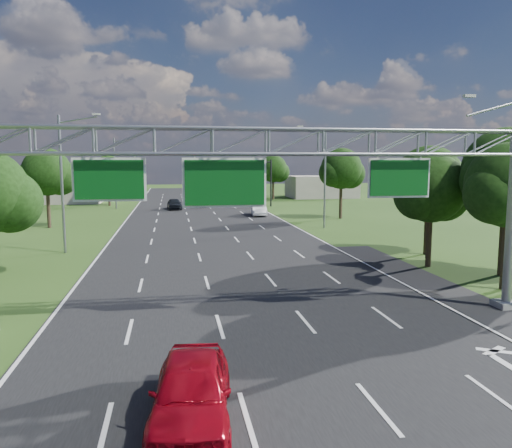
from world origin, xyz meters
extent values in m
plane|color=#274615|center=(0.00, 30.00, 0.00)|extent=(220.00, 220.00, 0.00)
cube|color=black|center=(0.00, 30.00, 0.00)|extent=(18.00, 180.00, 0.02)
cube|color=black|center=(10.20, 14.00, 0.00)|extent=(3.00, 30.00, 0.02)
cube|color=gray|center=(11.50, 12.00, 0.15)|extent=(1.00, 1.00, 0.30)
cylinder|color=gray|center=(11.50, 12.00, 4.00)|extent=(0.44, 0.44, 8.00)
cylinder|color=gray|center=(10.30, 12.00, 9.00)|extent=(2.54, 0.12, 0.79)
cube|color=beige|center=(9.10, 12.00, 9.50)|extent=(0.50, 0.22, 0.12)
cube|color=white|center=(-6.00, 11.98, 6.00)|extent=(2.80, 0.05, 1.70)
cube|color=#084613|center=(-6.00, 11.92, 6.00)|extent=(2.62, 0.05, 1.52)
cube|color=white|center=(-1.50, 11.98, 5.85)|extent=(3.40, 0.05, 2.00)
cube|color=#084613|center=(-1.50, 11.92, 5.85)|extent=(3.22, 0.05, 1.82)
cube|color=white|center=(6.00, 11.98, 6.00)|extent=(2.80, 0.05, 1.70)
cube|color=#084613|center=(6.00, 11.92, 6.00)|extent=(2.62, 0.05, 1.52)
cylinder|color=black|center=(11.00, 65.00, 3.50)|extent=(0.24, 0.24, 7.00)
cylinder|color=black|center=(5.00, 65.00, 6.60)|extent=(12.00, 0.18, 0.18)
imported|color=black|center=(-1.00, 65.00, 6.05)|extent=(0.18, 0.22, 1.10)
imported|color=black|center=(4.00, 65.00, 6.05)|extent=(0.18, 0.22, 1.10)
imported|color=black|center=(9.00, 65.00, 6.05)|extent=(0.18, 0.22, 1.10)
cylinder|color=gray|center=(-11.50, 30.00, 5.00)|extent=(0.20, 0.20, 10.00)
cylinder|color=gray|center=(-10.20, 30.00, 9.70)|extent=(2.78, 0.12, 0.60)
cube|color=beige|center=(-8.90, 30.00, 10.10)|extent=(0.55, 0.22, 0.12)
cylinder|color=gray|center=(-11.50, 65.00, 5.00)|extent=(0.20, 0.20, 10.00)
cylinder|color=gray|center=(-10.20, 65.00, 9.70)|extent=(2.78, 0.12, 0.60)
cube|color=beige|center=(-8.90, 65.00, 10.10)|extent=(0.55, 0.22, 0.12)
cylinder|color=gray|center=(11.50, 40.00, 5.00)|extent=(0.20, 0.20, 10.00)
cylinder|color=gray|center=(10.20, 40.00, 9.70)|extent=(2.78, 0.12, 0.60)
cube|color=beige|center=(8.90, 40.00, 10.10)|extent=(0.55, 0.22, 0.12)
cylinder|color=#2D2116|center=(13.50, 15.00, 1.87)|extent=(0.36, 0.36, 3.74)
sphere|color=black|center=(13.50, 15.00, 5.50)|extent=(4.40, 4.40, 4.40)
sphere|color=black|center=(12.51, 14.70, 5.06)|extent=(3.08, 3.08, 3.08)
cylinder|color=#2D2116|center=(15.50, 18.00, 2.09)|extent=(0.36, 0.36, 4.18)
sphere|color=black|center=(15.50, 18.00, 6.18)|extent=(5.00, 5.00, 5.00)
sphere|color=black|center=(14.38, 17.70, 5.68)|extent=(3.50, 3.50, 3.50)
cylinder|color=#2D2116|center=(12.50, 21.00, 1.65)|extent=(0.36, 0.36, 3.30)
sphere|color=black|center=(12.50, 21.00, 5.06)|extent=(4.40, 4.40, 4.40)
sphere|color=black|center=(13.60, 21.40, 4.51)|extent=(3.30, 3.30, 3.30)
sphere|color=black|center=(11.51, 20.70, 4.62)|extent=(3.08, 3.08, 3.08)
cylinder|color=#2D2116|center=(14.50, 25.00, 1.76)|extent=(0.36, 0.36, 3.52)
sphere|color=black|center=(14.50, 25.00, 5.44)|extent=(4.80, 4.80, 4.80)
sphere|color=black|center=(15.70, 25.40, 4.84)|extent=(3.60, 3.60, 3.60)
sphere|color=black|center=(13.42, 24.70, 4.96)|extent=(3.36, 3.36, 3.36)
sphere|color=black|center=(-12.80, 22.40, 4.40)|extent=(3.60, 3.60, 3.60)
cylinder|color=#2D2116|center=(-16.00, 45.00, 1.87)|extent=(0.36, 0.36, 3.74)
sphere|color=black|center=(-16.00, 45.00, 5.66)|extent=(4.80, 4.80, 4.80)
sphere|color=black|center=(-14.80, 45.40, 5.06)|extent=(3.60, 3.60, 3.60)
sphere|color=black|center=(-17.08, 44.70, 5.18)|extent=(3.36, 3.36, 3.36)
cylinder|color=#2D2116|center=(-13.00, 70.00, 1.65)|extent=(0.36, 0.36, 3.30)
sphere|color=black|center=(-13.00, 70.00, 5.22)|extent=(4.80, 4.80, 4.80)
sphere|color=black|center=(-11.80, 70.40, 4.62)|extent=(3.60, 3.60, 3.60)
sphere|color=black|center=(-14.08, 69.70, 4.74)|extent=(3.36, 3.36, 3.36)
cylinder|color=#2D2116|center=(16.00, 48.00, 1.98)|extent=(0.36, 0.36, 3.96)
sphere|color=black|center=(16.00, 48.00, 5.88)|extent=(4.80, 4.80, 4.80)
sphere|color=black|center=(17.20, 48.40, 5.28)|extent=(3.60, 3.60, 3.60)
sphere|color=black|center=(14.92, 47.70, 5.40)|extent=(3.36, 3.36, 3.36)
cylinder|color=#2D2116|center=(14.00, 78.00, 1.76)|extent=(0.36, 0.36, 3.52)
sphere|color=black|center=(14.00, 78.00, 5.44)|extent=(4.80, 4.80, 4.80)
sphere|color=black|center=(15.20, 78.40, 4.84)|extent=(3.60, 3.60, 3.60)
sphere|color=black|center=(12.92, 77.70, 4.96)|extent=(3.36, 3.36, 3.36)
cube|color=gray|center=(-22.00, 78.00, 2.50)|extent=(14.00, 10.00, 5.00)
cube|color=gray|center=(24.00, 82.00, 2.00)|extent=(12.00, 9.00, 4.00)
imported|color=#9B0715|center=(-3.22, 4.14, 0.85)|extent=(2.49, 5.17, 1.70)
imported|color=black|center=(0.60, 65.94, 0.69)|extent=(2.67, 5.11, 1.37)
imported|color=black|center=(-3.30, 62.58, 0.77)|extent=(2.23, 4.69, 1.55)
imported|color=white|center=(7.03, 52.84, 0.82)|extent=(2.21, 5.10, 1.63)
cube|color=beige|center=(5.14, 74.49, 1.56)|extent=(2.78, 5.85, 2.83)
cube|color=silver|center=(5.14, 70.53, 1.04)|extent=(2.35, 2.27, 2.08)
cylinder|color=black|center=(4.11, 70.72, 0.47)|extent=(0.33, 0.94, 0.94)
cylinder|color=black|center=(6.18, 70.72, 0.47)|extent=(0.33, 0.94, 0.94)
cylinder|color=black|center=(4.11, 76.38, 0.47)|extent=(0.33, 0.94, 0.94)
cylinder|color=black|center=(6.18, 76.38, 0.47)|extent=(0.33, 0.94, 0.94)
camera|label=1|loc=(-3.62, -8.13, 6.70)|focal=35.00mm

